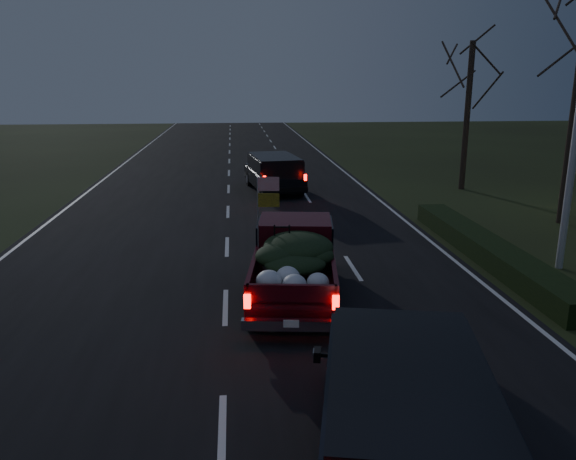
{
  "coord_description": "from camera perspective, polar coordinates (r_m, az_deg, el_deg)",
  "views": [
    {
      "loc": [
        0.27,
        -12.44,
        5.19
      ],
      "look_at": [
        1.69,
        2.09,
        1.3
      ],
      "focal_mm": 35.0,
      "sensor_mm": 36.0,
      "label": 1
    }
  ],
  "objects": [
    {
      "name": "hedge_row",
      "position": [
        17.86,
        19.6,
        -1.86
      ],
      "size": [
        1.0,
        10.0,
        0.6
      ],
      "primitive_type": "cube",
      "color": "black",
      "rests_on": "ground"
    },
    {
      "name": "pickup_truck",
      "position": [
        13.74,
        0.66,
        -2.84
      ],
      "size": [
        2.58,
        5.3,
        2.67
      ],
      "rotation": [
        0.0,
        0.0,
        -0.13
      ],
      "color": "#400811",
      "rests_on": "ground"
    },
    {
      "name": "ground",
      "position": [
        13.49,
        -6.37,
        -7.82
      ],
      "size": [
        120.0,
        120.0,
        0.0
      ],
      "primitive_type": "plane",
      "color": "black",
      "rests_on": "ground"
    },
    {
      "name": "lead_suv",
      "position": [
        27.04,
        -1.42,
        6.16
      ],
      "size": [
        2.72,
        5.17,
        1.42
      ],
      "rotation": [
        0.0,
        0.0,
        0.14
      ],
      "color": "black",
      "rests_on": "ground"
    },
    {
      "name": "bare_tree_far",
      "position": [
        28.73,
        18.0,
        14.3
      ],
      "size": [
        3.6,
        3.6,
        7.0
      ],
      "color": "black",
      "rests_on": "ground"
    },
    {
      "name": "road_asphalt",
      "position": [
        13.48,
        -6.37,
        -7.78
      ],
      "size": [
        14.0,
        120.0,
        0.02
      ],
      "primitive_type": "cube",
      "color": "black",
      "rests_on": "ground"
    },
    {
      "name": "rear_suv",
      "position": [
        7.73,
        11.9,
        -17.57
      ],
      "size": [
        3.07,
        5.3,
        1.43
      ],
      "rotation": [
        0.0,
        0.0,
        -0.21
      ],
      "color": "black",
      "rests_on": "ground"
    }
  ]
}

